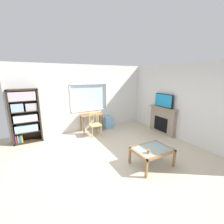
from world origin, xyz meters
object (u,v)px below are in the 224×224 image
(wooden_chair, at_px, (95,124))
(sippy_cup, at_px, (148,151))
(desk_under_window, at_px, (92,117))
(plastic_drawer_unit, at_px, (108,122))
(bookshelf, at_px, (25,114))
(fireplace, at_px, (162,120))
(tv, at_px, (164,101))
(coffee_table, at_px, (152,151))

(wooden_chair, height_order, sippy_cup, wooden_chair)
(desk_under_window, height_order, wooden_chair, wooden_chair)
(desk_under_window, height_order, plastic_drawer_unit, desk_under_window)
(bookshelf, xyz_separation_m, desk_under_window, (2.33, -0.11, -0.40))
(wooden_chair, bearing_deg, plastic_drawer_unit, 34.40)
(bookshelf, height_order, sippy_cup, bookshelf)
(wooden_chair, xyz_separation_m, fireplace, (2.48, -0.98, 0.07))
(plastic_drawer_unit, bearing_deg, sippy_cup, -99.31)
(plastic_drawer_unit, relative_size, tv, 0.63)
(plastic_drawer_unit, distance_m, tv, 2.49)
(coffee_table, bearing_deg, bookshelf, 131.81)
(plastic_drawer_unit, height_order, coffee_table, plastic_drawer_unit)
(fireplace, distance_m, sippy_cup, 2.73)
(fireplace, bearing_deg, plastic_drawer_unit, 136.99)
(coffee_table, bearing_deg, plastic_drawer_unit, 84.63)
(bookshelf, height_order, wooden_chair, bookshelf)
(plastic_drawer_unit, bearing_deg, wooden_chair, -145.60)
(bookshelf, relative_size, desk_under_window, 1.99)
(tv, xyz_separation_m, coffee_table, (-1.93, -1.52, -0.92))
(desk_under_window, xyz_separation_m, wooden_chair, (-0.07, -0.51, -0.14))
(tv, bearing_deg, coffee_table, -141.82)
(tv, height_order, sippy_cup, tv)
(sippy_cup, bearing_deg, plastic_drawer_unit, 80.69)
(wooden_chair, bearing_deg, coffee_table, -77.89)
(desk_under_window, bearing_deg, plastic_drawer_unit, 3.81)
(bookshelf, xyz_separation_m, coffee_table, (2.79, -3.12, -0.61))
(plastic_drawer_unit, xyz_separation_m, fireplace, (1.66, -1.55, 0.27))
(plastic_drawer_unit, height_order, fireplace, fireplace)
(bookshelf, bearing_deg, coffee_table, -48.19)
(wooden_chair, bearing_deg, sippy_cup, -83.42)
(plastic_drawer_unit, bearing_deg, bookshelf, 178.96)
(bookshelf, bearing_deg, wooden_chair, -15.39)
(wooden_chair, xyz_separation_m, coffee_table, (0.54, -2.50, -0.07))
(wooden_chair, relative_size, tv, 1.09)
(bookshelf, distance_m, plastic_drawer_unit, 3.17)
(sippy_cup, bearing_deg, wooden_chair, 96.58)
(desk_under_window, relative_size, fireplace, 0.72)
(bookshelf, relative_size, plastic_drawer_unit, 3.53)
(bookshelf, bearing_deg, sippy_cup, -51.72)
(fireplace, xyz_separation_m, sippy_cup, (-2.18, -1.64, -0.03))
(bookshelf, relative_size, coffee_table, 1.93)
(desk_under_window, distance_m, tv, 2.91)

